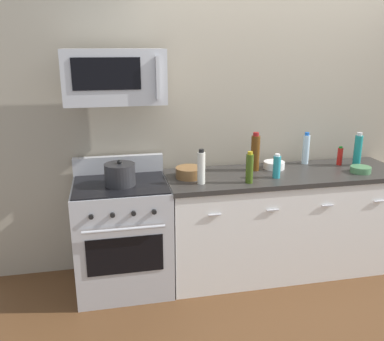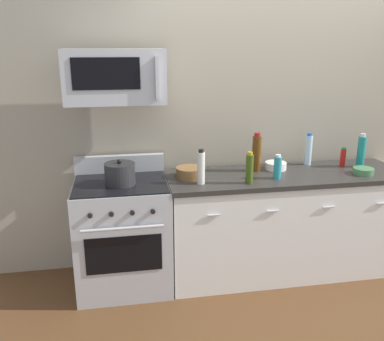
{
  "view_description": "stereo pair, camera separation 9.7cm",
  "coord_description": "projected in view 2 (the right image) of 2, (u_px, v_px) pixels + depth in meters",
  "views": [
    {
      "loc": [
        -1.49,
        -3.19,
        1.98
      ],
      "look_at": [
        -0.83,
        -0.05,
        1.01
      ],
      "focal_mm": 38.92,
      "sensor_mm": 36.0,
      "label": 1
    },
    {
      "loc": [
        -1.39,
        -3.21,
        1.98
      ],
      "look_at": [
        -0.83,
        -0.05,
        1.01
      ],
      "focal_mm": 38.92,
      "sensor_mm": 36.0,
      "label": 2
    }
  ],
  "objects": [
    {
      "name": "ground_plane",
      "position": [
        280.0,
        269.0,
        3.83
      ],
      "size": [
        6.19,
        6.19,
        0.0
      ],
      "primitive_type": "plane",
      "color": "brown"
    },
    {
      "name": "back_wall",
      "position": [
        273.0,
        116.0,
        3.82
      ],
      "size": [
        5.16,
        0.1,
        2.7
      ],
      "primitive_type": "cube",
      "color": "#9E937F",
      "rests_on": "ground_plane"
    },
    {
      "name": "counter_unit",
      "position": [
        283.0,
        223.0,
        3.69
      ],
      "size": [
        2.07,
        0.66,
        0.92
      ],
      "color": "white",
      "rests_on": "ground_plane"
    },
    {
      "name": "range_oven",
      "position": [
        123.0,
        234.0,
        3.46
      ],
      "size": [
        0.76,
        0.69,
        1.07
      ],
      "color": "#B7BABF",
      "rests_on": "ground_plane"
    },
    {
      "name": "microwave",
      "position": [
        115.0,
        76.0,
        3.13
      ],
      "size": [
        0.74,
        0.44,
        0.4
      ],
      "color": "#B7BABF"
    },
    {
      "name": "bottle_hot_sauce_red",
      "position": [
        343.0,
        157.0,
        3.76
      ],
      "size": [
        0.05,
        0.05,
        0.17
      ],
      "color": "#B21914",
      "rests_on": "countertop_slab"
    },
    {
      "name": "bottle_vinegar_white",
      "position": [
        201.0,
        167.0,
        3.27
      ],
      "size": [
        0.06,
        0.06,
        0.28
      ],
      "color": "silver",
      "rests_on": "countertop_slab"
    },
    {
      "name": "bottle_olive_oil",
      "position": [
        250.0,
        169.0,
        3.28
      ],
      "size": [
        0.06,
        0.06,
        0.26
      ],
      "color": "#385114",
      "rests_on": "countertop_slab"
    },
    {
      "name": "bottle_dish_soap",
      "position": [
        278.0,
        167.0,
        3.4
      ],
      "size": [
        0.06,
        0.06,
        0.2
      ],
      "color": "teal",
      "rests_on": "countertop_slab"
    },
    {
      "name": "bottle_sparkling_teal",
      "position": [
        361.0,
        151.0,
        3.72
      ],
      "size": [
        0.07,
        0.07,
        0.31
      ],
      "color": "#197F7A",
      "rests_on": "countertop_slab"
    },
    {
      "name": "bottle_wine_amber",
      "position": [
        257.0,
        153.0,
        3.59
      ],
      "size": [
        0.08,
        0.08,
        0.34
      ],
      "color": "#59330F",
      "rests_on": "countertop_slab"
    },
    {
      "name": "bottle_water_clear",
      "position": [
        308.0,
        150.0,
        3.79
      ],
      "size": [
        0.06,
        0.06,
        0.29
      ],
      "color": "silver",
      "rests_on": "countertop_slab"
    },
    {
      "name": "bowl_wooden_salad",
      "position": [
        190.0,
        172.0,
        3.45
      ],
      "size": [
        0.23,
        0.23,
        0.09
      ],
      "color": "brown",
      "rests_on": "countertop_slab"
    },
    {
      "name": "bowl_white_ceramic",
      "position": [
        276.0,
        166.0,
        3.67
      ],
      "size": [
        0.19,
        0.19,
        0.06
      ],
      "color": "white",
      "rests_on": "countertop_slab"
    },
    {
      "name": "bowl_green_glaze",
      "position": [
        363.0,
        171.0,
        3.54
      ],
      "size": [
        0.17,
        0.17,
        0.05
      ],
      "color": "#477A4C",
      "rests_on": "countertop_slab"
    },
    {
      "name": "stockpot",
      "position": [
        120.0,
        174.0,
        3.25
      ],
      "size": [
        0.24,
        0.24,
        0.21
      ],
      "color": "#262628",
      "rests_on": "range_oven"
    }
  ]
}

